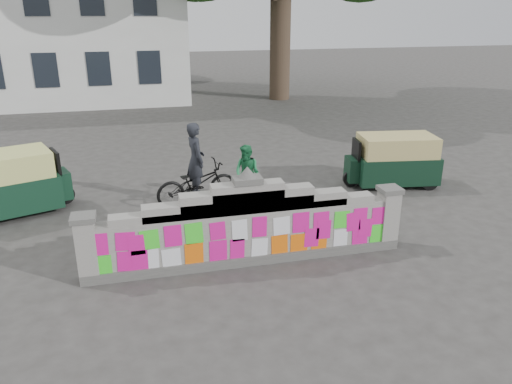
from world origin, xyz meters
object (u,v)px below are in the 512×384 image
cyclist_bike (197,183)px  pedestrian (247,173)px  cyclist_rider (196,169)px  rickshaw_left (7,184)px  rickshaw_right (393,160)px

cyclist_bike → pedestrian: pedestrian is taller
cyclist_rider → rickshaw_left: (-4.54, 0.39, -0.14)m
pedestrian → rickshaw_left: 5.87m
cyclist_bike → rickshaw_left: 4.56m
cyclist_rider → pedestrian: 1.33m
rickshaw_right → pedestrian: bearing=10.5°
pedestrian → rickshaw_right: 4.29m
cyclist_bike → cyclist_rider: 0.39m
cyclist_rider → rickshaw_left: cyclist_rider is taller
rickshaw_left → rickshaw_right: bearing=-21.9°
rickshaw_right → cyclist_rider: bearing=9.4°
rickshaw_right → rickshaw_left: bearing=6.8°
cyclist_bike → pedestrian: size_ratio=1.43×
cyclist_rider → cyclist_bike: bearing=-101.3°
cyclist_rider → rickshaw_right: (5.61, 0.10, -0.19)m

